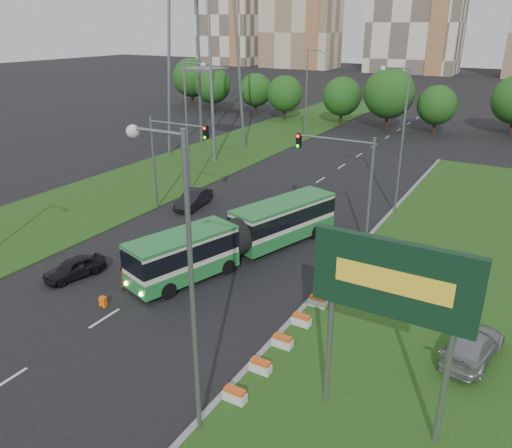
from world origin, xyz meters
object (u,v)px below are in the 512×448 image
Objects in this scene: billboard at (393,288)px; car_left_far at (194,199)px; car_median at (473,345)px; traffic_mast_median at (349,173)px; car_left_near at (75,267)px; pedestrian at (124,279)px; traffic_mast_left at (168,150)px; shopping_trolley at (103,302)px; articulated_bus at (239,235)px.

billboard reaches higher than car_left_far.
traffic_mast_median is at bearing -33.93° from car_median.
pedestrian is (3.96, 0.26, 0.12)m from car_left_near.
traffic_mast_median is at bearing -30.96° from pedestrian.
shopping_trolley is (6.43, -14.13, -5.05)m from traffic_mast_left.
car_median is at bearing -44.32° from traffic_mast_median.
shopping_trolley is at bearing -65.55° from traffic_mast_left.
pedestrian is (-19.11, -3.26, -0.06)m from car_median.
car_left_far is 26.62m from car_median.
traffic_mast_left is (-22.63, 15.00, -0.81)m from billboard.
shopping_trolley is at bearing 25.90° from car_median.
billboard is 17.54m from pedestrian.
traffic_mast_median reaches higher than car_median.
car_median is at bearing -76.98° from pedestrian.
car_left_far is at bearing 176.53° from traffic_mast_median.
billboard and traffic_mast_median have the same top height.
traffic_mast_median is 1.69× the size of car_median.
articulated_bus is at bearing -133.40° from traffic_mast_median.
billboard is 1.00× the size of traffic_mast_left.
traffic_mast_left is 5.06m from car_left_far.
car_median is (24.35, -10.76, 0.09)m from car_left_far.
car_left_far is at bearing 23.84° from pedestrian.
car_left_near is at bearing 144.91° from shopping_trolley.
billboard is at bearing -64.97° from traffic_mast_median.
car_left_far is at bearing 63.06° from traffic_mast_left.
pedestrian is at bearing -78.01° from car_left_far.
billboard is 2.06× the size of car_left_near.
billboard is at bearing -15.96° from shopping_trolley.
car_median is at bearing 2.38° from articulated_bus.
pedestrian is at bearing -124.30° from traffic_mast_median.
traffic_mast_left is at bearing 114.70° from car_left_near.
billboard is at bearing 7.30° from car_left_near.
pedestrian reaches higher than shopping_trolley.
car_median is at bearing -19.38° from traffic_mast_left.
billboard is at bearing -33.55° from traffic_mast_left.
billboard reaches higher than pedestrian.
articulated_bus is 8.27m from pedestrian.
traffic_mast_median reaches higher than shopping_trolley.
traffic_mast_median is at bearing 63.95° from articulated_bus.
billboard reaches higher than shopping_trolley.
traffic_mast_left is 11.43m from articulated_bus.
car_left_near is 23.33m from car_median.
traffic_mast_median is 13.14× the size of shopping_trolley.
billboard is at bearing -96.50° from pedestrian.
traffic_mast_median is 14.96m from car_left_far.
car_median is (23.07, 3.52, 0.18)m from car_left_near.
traffic_mast_left is at bearing 101.58° from shopping_trolley.
shopping_trolley is (4.20, -1.72, -0.36)m from car_left_near.
shopping_trolley is (-3.31, -9.40, -1.37)m from articulated_bus.
car_left_near is at bearing -79.84° from traffic_mast_left.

